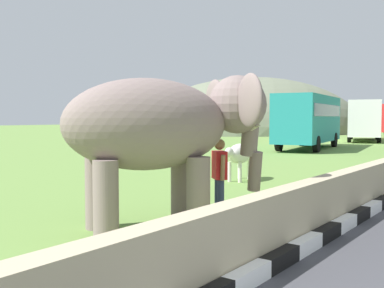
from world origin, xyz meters
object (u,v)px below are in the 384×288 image
Objects in this scene: elephant at (165,127)px; cow_near at (239,154)px; bus_white at (364,117)px; person_handler at (219,174)px; bus_teal at (309,118)px.

cow_near is at bearing 19.20° from elephant.
bus_white is 29.21m from cow_near.
bus_white is at bearing 10.60° from elephant.
person_handler is 0.86× the size of cow_near.
elephant reaches higher than person_handler.
bus_teal is 12.80m from bus_white.
bus_teal is 0.97× the size of bus_white.
bus_white is at bearing 8.58° from cow_near.
elephant is 1.71m from person_handler.
bus_white is (35.37, 6.62, 0.16)m from elephant.
bus_teal is 4.91× the size of cow_near.
bus_teal reaches higher than person_handler.
elephant is 6.98m from cow_near.
bus_white reaches higher than elephant.
person_handler reaches higher than cow_near.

